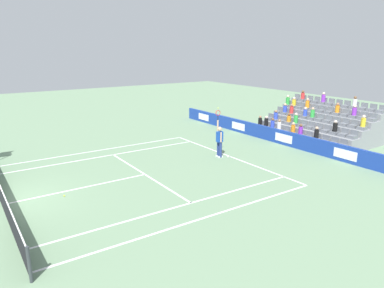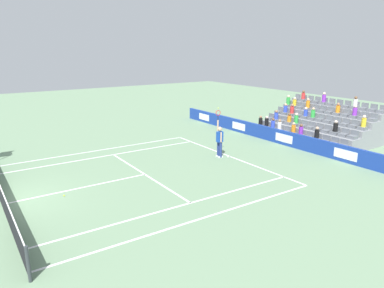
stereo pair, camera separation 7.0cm
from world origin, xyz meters
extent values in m
plane|color=gray|center=(0.00, 0.00, 0.00)|extent=(80.00, 80.00, 0.00)
cube|color=white|center=(0.00, -11.89, 0.00)|extent=(10.97, 0.10, 0.01)
cube|color=white|center=(0.00, -6.40, 0.00)|extent=(8.23, 0.10, 0.01)
cube|color=white|center=(0.00, -3.20, 0.00)|extent=(0.10, 6.40, 0.01)
cube|color=white|center=(4.12, -5.95, 0.00)|extent=(0.10, 11.89, 0.01)
cube|color=white|center=(-4.12, -5.95, 0.00)|extent=(0.10, 11.89, 0.01)
cube|color=white|center=(5.49, -5.95, 0.00)|extent=(0.10, 11.89, 0.01)
cube|color=white|center=(-5.49, -5.95, 0.00)|extent=(0.10, 11.89, 0.01)
cube|color=white|center=(0.00, -11.79, 0.00)|extent=(0.10, 0.20, 0.01)
cube|color=#193899|center=(0.00, -16.49, 0.46)|extent=(22.07, 0.20, 0.92)
cube|color=white|center=(-4.41, -16.38, 0.46)|extent=(1.41, 0.01, 0.52)
cube|color=white|center=(0.00, -16.38, 0.46)|extent=(1.41, 0.01, 0.52)
cube|color=white|center=(4.41, -16.38, 0.46)|extent=(1.41, 0.01, 0.52)
cube|color=white|center=(8.83, -16.38, 0.46)|extent=(1.41, 0.01, 0.52)
cylinder|color=#33383D|center=(-5.94, 0.00, 0.54)|extent=(0.10, 0.10, 1.07)
cube|color=black|center=(0.00, 0.00, 0.46)|extent=(11.77, 0.02, 0.92)
cylinder|color=navy|center=(0.16, -11.32, 0.45)|extent=(0.16, 0.16, 0.90)
cylinder|color=navy|center=(0.40, -11.34, 0.45)|extent=(0.16, 0.16, 0.90)
cube|color=white|center=(0.16, -11.32, 0.04)|extent=(0.14, 0.27, 0.08)
cube|color=white|center=(0.40, -11.34, 0.04)|extent=(0.14, 0.27, 0.08)
cube|color=#1947B2|center=(0.28, -11.33, 1.20)|extent=(0.25, 0.38, 0.60)
sphere|color=#D3A884|center=(0.28, -11.33, 1.66)|extent=(0.24, 0.24, 0.24)
cylinder|color=#D3A884|center=(0.50, -11.35, 1.81)|extent=(0.09, 0.09, 0.62)
cylinder|color=#D3A884|center=(0.06, -11.26, 1.22)|extent=(0.09, 0.09, 0.56)
cylinder|color=black|center=(0.50, -11.35, 2.26)|extent=(0.04, 0.04, 0.28)
torus|color=red|center=(0.50, -11.35, 2.54)|extent=(0.06, 0.31, 0.31)
sphere|color=#D1E533|center=(0.50, -11.35, 2.82)|extent=(0.07, 0.07, 0.07)
cube|color=gray|center=(0.00, -17.57, 0.21)|extent=(7.44, 0.95, 0.42)
cube|color=slate|center=(-3.41, -17.57, 0.52)|extent=(0.48, 0.44, 0.20)
cube|color=slate|center=(-3.41, -17.77, 0.77)|extent=(0.48, 0.04, 0.30)
cube|color=slate|center=(-2.79, -17.57, 0.52)|extent=(0.48, 0.44, 0.20)
cube|color=slate|center=(-2.79, -17.77, 0.77)|extent=(0.48, 0.04, 0.30)
cube|color=slate|center=(-2.17, -17.57, 0.52)|extent=(0.48, 0.44, 0.20)
cube|color=slate|center=(-2.17, -17.77, 0.77)|extent=(0.48, 0.04, 0.30)
cube|color=slate|center=(-1.55, -17.57, 0.52)|extent=(0.48, 0.44, 0.20)
cube|color=slate|center=(-1.55, -17.77, 0.77)|extent=(0.48, 0.04, 0.30)
cube|color=slate|center=(-0.93, -17.57, 0.52)|extent=(0.48, 0.44, 0.20)
cube|color=slate|center=(-0.93, -17.77, 0.77)|extent=(0.48, 0.04, 0.30)
cube|color=slate|center=(-0.31, -17.57, 0.52)|extent=(0.48, 0.44, 0.20)
cube|color=slate|center=(-0.31, -17.77, 0.77)|extent=(0.48, 0.04, 0.30)
cube|color=slate|center=(0.31, -17.57, 0.52)|extent=(0.48, 0.44, 0.20)
cube|color=slate|center=(0.31, -17.77, 0.77)|extent=(0.48, 0.04, 0.30)
cube|color=slate|center=(0.93, -17.57, 0.52)|extent=(0.48, 0.44, 0.20)
cube|color=slate|center=(0.93, -17.77, 0.77)|extent=(0.48, 0.04, 0.30)
cube|color=slate|center=(1.55, -17.57, 0.52)|extent=(0.48, 0.44, 0.20)
cube|color=slate|center=(1.55, -17.77, 0.77)|extent=(0.48, 0.04, 0.30)
cube|color=slate|center=(2.17, -17.57, 0.52)|extent=(0.48, 0.44, 0.20)
cube|color=slate|center=(2.17, -17.77, 0.77)|extent=(0.48, 0.04, 0.30)
cube|color=slate|center=(2.79, -17.57, 0.52)|extent=(0.48, 0.44, 0.20)
cube|color=slate|center=(2.79, -17.77, 0.77)|extent=(0.48, 0.04, 0.30)
cube|color=slate|center=(3.41, -17.57, 0.52)|extent=(0.48, 0.44, 0.20)
cube|color=slate|center=(3.41, -17.77, 0.77)|extent=(0.48, 0.04, 0.30)
cube|color=gray|center=(0.00, -18.52, 0.42)|extent=(7.44, 0.95, 0.84)
cube|color=slate|center=(-3.41, -18.52, 0.94)|extent=(0.48, 0.44, 0.20)
cube|color=slate|center=(-3.41, -18.72, 1.19)|extent=(0.48, 0.04, 0.30)
cube|color=slate|center=(-2.79, -18.52, 0.94)|extent=(0.48, 0.44, 0.20)
cube|color=slate|center=(-2.79, -18.72, 1.19)|extent=(0.48, 0.04, 0.30)
cube|color=slate|center=(-2.17, -18.52, 0.94)|extent=(0.48, 0.44, 0.20)
cube|color=slate|center=(-2.17, -18.72, 1.19)|extent=(0.48, 0.04, 0.30)
cube|color=slate|center=(-1.55, -18.52, 0.94)|extent=(0.48, 0.44, 0.20)
cube|color=slate|center=(-1.55, -18.72, 1.19)|extent=(0.48, 0.04, 0.30)
cube|color=slate|center=(-0.93, -18.52, 0.94)|extent=(0.48, 0.44, 0.20)
cube|color=slate|center=(-0.93, -18.72, 1.19)|extent=(0.48, 0.04, 0.30)
cube|color=slate|center=(-0.31, -18.52, 0.94)|extent=(0.48, 0.44, 0.20)
cube|color=slate|center=(-0.31, -18.72, 1.19)|extent=(0.48, 0.04, 0.30)
cube|color=slate|center=(0.31, -18.52, 0.94)|extent=(0.48, 0.44, 0.20)
cube|color=slate|center=(0.31, -18.72, 1.19)|extent=(0.48, 0.04, 0.30)
cube|color=slate|center=(0.93, -18.52, 0.94)|extent=(0.48, 0.44, 0.20)
cube|color=slate|center=(0.93, -18.72, 1.19)|extent=(0.48, 0.04, 0.30)
cube|color=slate|center=(1.55, -18.52, 0.94)|extent=(0.48, 0.44, 0.20)
cube|color=slate|center=(1.55, -18.72, 1.19)|extent=(0.48, 0.04, 0.30)
cube|color=slate|center=(2.17, -18.52, 0.94)|extent=(0.48, 0.44, 0.20)
cube|color=slate|center=(2.17, -18.72, 1.19)|extent=(0.48, 0.04, 0.30)
cube|color=slate|center=(2.79, -18.52, 0.94)|extent=(0.48, 0.44, 0.20)
cube|color=slate|center=(2.79, -18.72, 1.19)|extent=(0.48, 0.04, 0.30)
cube|color=slate|center=(3.41, -18.52, 0.94)|extent=(0.48, 0.44, 0.20)
cube|color=slate|center=(3.41, -18.72, 1.19)|extent=(0.48, 0.04, 0.30)
cube|color=gray|center=(0.00, -19.47, 0.63)|extent=(7.44, 0.95, 1.26)
cube|color=slate|center=(-3.41, -19.47, 1.36)|extent=(0.48, 0.44, 0.20)
cube|color=slate|center=(-3.41, -19.67, 1.61)|extent=(0.48, 0.04, 0.30)
cube|color=slate|center=(-2.79, -19.47, 1.36)|extent=(0.48, 0.44, 0.20)
cube|color=slate|center=(-2.79, -19.67, 1.61)|extent=(0.48, 0.04, 0.30)
cube|color=slate|center=(-2.17, -19.47, 1.36)|extent=(0.48, 0.44, 0.20)
cube|color=slate|center=(-2.17, -19.67, 1.61)|extent=(0.48, 0.04, 0.30)
cube|color=slate|center=(-1.55, -19.47, 1.36)|extent=(0.48, 0.44, 0.20)
cube|color=slate|center=(-1.55, -19.67, 1.61)|extent=(0.48, 0.04, 0.30)
cube|color=slate|center=(-0.93, -19.47, 1.36)|extent=(0.48, 0.44, 0.20)
cube|color=slate|center=(-0.93, -19.67, 1.61)|extent=(0.48, 0.04, 0.30)
cube|color=slate|center=(-0.31, -19.47, 1.36)|extent=(0.48, 0.44, 0.20)
cube|color=slate|center=(-0.31, -19.67, 1.61)|extent=(0.48, 0.04, 0.30)
cube|color=slate|center=(0.31, -19.47, 1.36)|extent=(0.48, 0.44, 0.20)
cube|color=slate|center=(0.31, -19.67, 1.61)|extent=(0.48, 0.04, 0.30)
cube|color=slate|center=(0.93, -19.47, 1.36)|extent=(0.48, 0.44, 0.20)
cube|color=slate|center=(0.93, -19.67, 1.61)|extent=(0.48, 0.04, 0.30)
cube|color=slate|center=(1.55, -19.47, 1.36)|extent=(0.48, 0.44, 0.20)
cube|color=slate|center=(1.55, -19.67, 1.61)|extent=(0.48, 0.04, 0.30)
cube|color=slate|center=(2.17, -19.47, 1.36)|extent=(0.48, 0.44, 0.20)
cube|color=slate|center=(2.17, -19.67, 1.61)|extent=(0.48, 0.04, 0.30)
cube|color=slate|center=(2.79, -19.47, 1.36)|extent=(0.48, 0.44, 0.20)
cube|color=slate|center=(2.79, -19.67, 1.61)|extent=(0.48, 0.04, 0.30)
cube|color=slate|center=(3.41, -19.47, 1.36)|extent=(0.48, 0.44, 0.20)
cube|color=slate|center=(3.41, -19.67, 1.61)|extent=(0.48, 0.04, 0.30)
cube|color=gray|center=(0.00, -20.42, 0.84)|extent=(7.44, 0.95, 1.68)
cube|color=slate|center=(-3.41, -20.42, 1.78)|extent=(0.48, 0.44, 0.20)
cube|color=slate|center=(-3.41, -20.62, 2.03)|extent=(0.48, 0.04, 0.30)
cube|color=slate|center=(-2.79, -20.42, 1.78)|extent=(0.48, 0.44, 0.20)
cube|color=slate|center=(-2.79, -20.62, 2.03)|extent=(0.48, 0.04, 0.30)
cube|color=slate|center=(-2.17, -20.42, 1.78)|extent=(0.48, 0.44, 0.20)
cube|color=slate|center=(-2.17, -20.62, 2.03)|extent=(0.48, 0.04, 0.30)
cube|color=slate|center=(-1.55, -20.42, 1.78)|extent=(0.48, 0.44, 0.20)
cube|color=slate|center=(-1.55, -20.62, 2.03)|extent=(0.48, 0.04, 0.30)
cube|color=slate|center=(-0.93, -20.42, 1.78)|extent=(0.48, 0.44, 0.20)
cube|color=slate|center=(-0.93, -20.62, 2.03)|extent=(0.48, 0.04, 0.30)
cube|color=slate|center=(-0.31, -20.42, 1.78)|extent=(0.48, 0.44, 0.20)
cube|color=slate|center=(-0.31, -20.62, 2.03)|extent=(0.48, 0.04, 0.30)
cube|color=slate|center=(0.31, -20.42, 1.78)|extent=(0.48, 0.44, 0.20)
cube|color=slate|center=(0.31, -20.62, 2.03)|extent=(0.48, 0.04, 0.30)
cube|color=slate|center=(0.93, -20.42, 1.78)|extent=(0.48, 0.44, 0.20)
cube|color=slate|center=(0.93, -20.62, 2.03)|extent=(0.48, 0.04, 0.30)
cube|color=slate|center=(1.55, -20.42, 1.78)|extent=(0.48, 0.44, 0.20)
cube|color=slate|center=(1.55, -20.62, 2.03)|extent=(0.48, 0.04, 0.30)
cube|color=slate|center=(2.17, -20.42, 1.78)|extent=(0.48, 0.44, 0.20)
cube|color=slate|center=(2.17, -20.62, 2.03)|extent=(0.48, 0.04, 0.30)
cube|color=slate|center=(2.79, -20.42, 1.78)|extent=(0.48, 0.44, 0.20)
cube|color=slate|center=(2.79, -20.62, 2.03)|extent=(0.48, 0.04, 0.30)
cube|color=slate|center=(3.41, -20.42, 1.78)|extent=(0.48, 0.44, 0.20)
cube|color=slate|center=(3.41, -20.62, 2.03)|extent=(0.48, 0.04, 0.30)
cube|color=gray|center=(0.00, -21.37, 1.05)|extent=(7.44, 0.95, 2.10)
cube|color=slate|center=(-3.41, -21.37, 2.20)|extent=(0.48, 0.44, 0.20)
cube|color=slate|center=(-3.41, -21.57, 2.45)|extent=(0.48, 0.04, 0.30)
cube|color=slate|center=(-2.79, -21.37, 2.20)|extent=(0.48, 0.44, 0.20)
cube|color=slate|center=(-2.79, -21.57, 2.45)|extent=(0.48, 0.04, 0.30)
cube|color=slate|center=(-2.17, -21.37, 2.20)|extent=(0.48, 0.44, 0.20)
cube|color=slate|center=(-2.17, -21.57, 2.45)|extent=(0.48, 0.04, 0.30)
cube|color=slate|center=(-1.55, -21.37, 2.20)|extent=(0.48, 0.44, 0.20)
cube|color=slate|center=(-1.55, -21.57, 2.45)|extent=(0.48, 0.04, 0.30)
cube|color=slate|center=(-0.93, -21.37, 2.20)|extent=(0.48, 0.44, 0.20)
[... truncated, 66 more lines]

